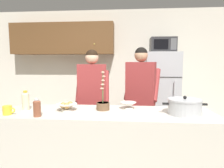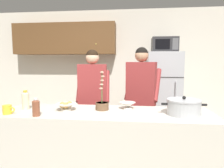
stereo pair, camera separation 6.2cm
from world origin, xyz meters
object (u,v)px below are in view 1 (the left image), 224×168
bread_bowl (67,106)px  potted_orchid (103,104)px  refrigerator (161,94)px  cooking_pot (185,107)px  microwave (163,45)px  coffee_mug (8,110)px  bottle_near_edge (37,108)px  empty_bowl (128,105)px  person_near_pot (92,92)px  person_by_sink (141,89)px  bottle_mid_counter (26,100)px

bread_bowl → potted_orchid: bearing=9.7°
refrigerator → cooking_pot: bearing=-91.9°
microwave → coffee_mug: microwave is taller
refrigerator → bottle_near_edge: bearing=-126.8°
bread_bowl → bottle_near_edge: size_ratio=1.24×
bread_bowl → empty_bowl: (0.70, 0.14, -0.00)m
coffee_mug → bread_bowl: bearing=21.9°
person_near_pot → bottle_near_edge: person_near_pot is taller
refrigerator → person_by_sink: bearing=-115.2°
microwave → potted_orchid: (-0.94, -1.74, -0.82)m
microwave → cooking_pot: 2.02m
potted_orchid → microwave: bearing=61.5°
bottle_mid_counter → person_by_sink: bearing=31.6°
cooking_pot → empty_bowl: (-0.59, 0.19, -0.04)m
refrigerator → potted_orchid: (-0.94, -1.76, 0.16)m
person_by_sink → coffee_mug: (-1.44, -1.06, -0.09)m
coffee_mug → empty_bowl: coffee_mug is taller
coffee_mug → empty_bowl: (1.26, 0.37, -0.00)m
refrigerator → person_by_sink: 1.13m
microwave → bread_bowl: 2.40m
bread_bowl → empty_bowl: bread_bowl is taller
coffee_mug → bottle_mid_counter: bearing=70.3°
bread_bowl → empty_bowl: 0.71m
person_by_sink → cooking_pot: size_ratio=3.70×
person_near_pot → potted_orchid: bearing=-69.3°
microwave → person_near_pot: size_ratio=0.29×
empty_bowl → bottle_mid_counter: size_ratio=0.84×
cooking_pot → bread_bowl: 1.29m
microwave → cooking_pot: microwave is taller
empty_bowl → potted_orchid: (-0.29, -0.07, 0.02)m
cooking_pot → bread_bowl: bearing=177.8°
coffee_mug → potted_orchid: 1.01m
bottle_near_edge → bottle_mid_counter: 0.37m
person_by_sink → bottle_near_edge: (-1.10, -1.10, -0.05)m
bottle_mid_counter → potted_orchid: bearing=4.8°
bottle_mid_counter → microwave: bearing=44.7°
person_by_sink → refrigerator: bearing=64.8°
empty_bowl → bottle_near_edge: bottle_near_edge is taller
person_by_sink → person_near_pot: bearing=-171.8°
bread_bowl → refrigerator: bearing=53.6°
refrigerator → bottle_near_edge: 2.62m
potted_orchid → empty_bowl: bearing=14.4°
person_by_sink → cooking_pot: (0.41, -0.88, -0.06)m
person_near_pot → person_by_sink: (0.72, 0.10, 0.03)m
empty_bowl → bottle_near_edge: 1.00m
person_near_pot → potted_orchid: person_near_pot is taller
cooking_pot → bottle_mid_counter: size_ratio=2.04×
cooking_pot → person_near_pot: bearing=145.5°
cooking_pot → bottle_mid_counter: 1.77m
refrigerator → bread_bowl: bearing=-126.4°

